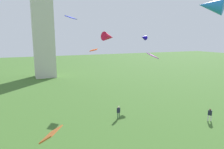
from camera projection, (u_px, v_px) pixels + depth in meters
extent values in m
cylinder|color=silver|center=(208.00, 118.00, 25.08)|extent=(0.15, 0.15, 0.79)
cylinder|color=silver|center=(211.00, 118.00, 25.03)|extent=(0.15, 0.15, 0.79)
cube|color=#1E2333|center=(210.00, 113.00, 24.93)|extent=(0.49, 0.43, 0.62)
sphere|color=brown|center=(210.00, 110.00, 24.86)|extent=(0.23, 0.23, 0.23)
cylinder|color=#51754C|center=(118.00, 116.00, 25.72)|extent=(0.15, 0.15, 0.80)
cylinder|color=#51754C|center=(119.00, 115.00, 26.01)|extent=(0.15, 0.15, 0.80)
cube|color=#1E2333|center=(119.00, 110.00, 25.74)|extent=(0.50, 0.43, 0.64)
sphere|color=beige|center=(119.00, 107.00, 25.66)|extent=(0.23, 0.23, 0.23)
cube|color=#BB2FD2|center=(153.00, 56.00, 19.64)|extent=(1.09, 1.36, 0.57)
cube|color=#E43B05|center=(94.00, 50.00, 32.68)|extent=(1.78, 2.03, 0.43)
cube|color=#B75623|center=(51.00, 134.00, 14.07)|extent=(1.82, 2.00, 0.78)
cube|color=#232EE2|center=(71.00, 18.00, 26.49)|extent=(1.86, 1.96, 0.45)
cone|color=#1709C4|center=(144.00, 37.00, 37.26)|extent=(1.64, 1.36, 1.11)
cone|color=red|center=(108.00, 37.00, 26.62)|extent=(2.12, 1.76, 1.39)
cone|color=blue|center=(211.00, 6.00, 17.81)|extent=(2.46, 2.70, 1.78)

